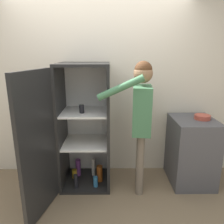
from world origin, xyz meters
name	(u,v)px	position (x,y,z in m)	size (l,w,h in m)	color
ground_plane	(96,210)	(0.00, 0.00, 0.00)	(12.00, 12.00, 0.00)	#7A664C
wall_back	(98,89)	(0.00, 0.98, 1.27)	(7.00, 0.06, 2.55)	beige
refrigerator	(77,130)	(-0.26, 0.52, 0.81)	(0.87, 1.28, 1.66)	black
person	(141,111)	(0.55, 0.39, 1.10)	(0.67, 0.51, 1.70)	#726656
counter	(191,151)	(1.30, 0.61, 0.46)	(0.56, 0.65, 0.93)	#4C4C51
bowl	(202,117)	(1.40, 0.61, 0.95)	(0.21, 0.21, 0.06)	#B24738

